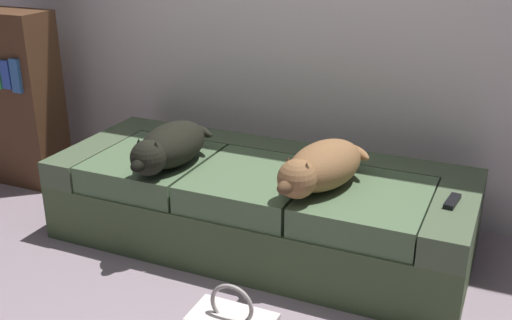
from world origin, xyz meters
The scene contains 5 objects.
couch centered at (0.00, 1.12, 0.22)m, with size 2.14×0.85×0.44m.
dog_dark centered at (-0.42, 0.93, 0.55)m, with size 0.28×0.63×0.21m.
dog_tan centered at (0.37, 0.97, 0.55)m, with size 0.38×0.63×0.22m.
tv_remote centered at (0.96, 1.06, 0.45)m, with size 0.04×0.15×0.02m, color black.
bookshelf centered at (-1.76, 1.28, 0.55)m, with size 0.56×0.30×1.10m.
Camera 1 is at (1.16, -1.54, 1.63)m, focal length 43.20 mm.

